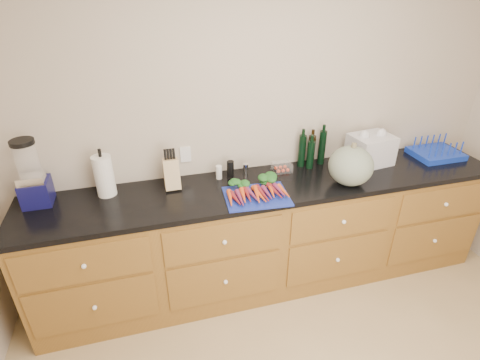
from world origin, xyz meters
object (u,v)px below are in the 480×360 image
object	(u,v)px
paper_towel	(104,176)
carrots	(255,191)
blender_appliance	(32,177)
dish_rack	(436,152)
squash	(351,166)
knife_block	(172,174)
cutting_board	(257,196)
tomato_box	(282,167)

from	to	relation	value
paper_towel	carrots	bearing A→B (deg)	-15.87
blender_appliance	dish_rack	distance (m)	3.15
squash	knife_block	distance (m)	1.31
cutting_board	carrots	bearing A→B (deg)	90.00
cutting_board	dish_rack	xyz separation A→B (m)	(1.69, 0.24, 0.03)
carrots	knife_block	size ratio (longest dim) A/B	1.91
blender_appliance	paper_towel	xyz separation A→B (m)	(0.44, 0.00, -0.06)
carrots	paper_towel	bearing A→B (deg)	164.13
knife_block	squash	bearing A→B (deg)	-12.95
carrots	paper_towel	world-z (taller)	paper_towel
carrots	knife_block	bearing A→B (deg)	154.11
squash	tomato_box	distance (m)	0.53
cutting_board	paper_towel	distance (m)	1.07
squash	knife_block	bearing A→B (deg)	167.05
cutting_board	knife_block	size ratio (longest dim) A/B	2.02
cutting_board	knife_block	xyz separation A→B (m)	(-0.55, 0.30, 0.10)
carrots	knife_block	xyz separation A→B (m)	(-0.55, 0.27, 0.08)
paper_towel	knife_block	size ratio (longest dim) A/B	1.34
knife_block	tomato_box	distance (m)	0.87
cutting_board	squash	world-z (taller)	squash
carrots	tomato_box	bearing A→B (deg)	43.28
squash	blender_appliance	bearing A→B (deg)	171.89
paper_towel	tomato_box	size ratio (longest dim) A/B	2.05
carrots	dish_rack	world-z (taller)	dish_rack
cutting_board	carrots	world-z (taller)	carrots
squash	dish_rack	xyz separation A→B (m)	(0.97, 0.23, -0.11)
blender_appliance	tomato_box	bearing A→B (deg)	0.41
squash	paper_towel	size ratio (longest dim) A/B	1.10
cutting_board	tomato_box	size ratio (longest dim) A/B	3.10
tomato_box	cutting_board	bearing A→B (deg)	-133.73
cutting_board	blender_appliance	world-z (taller)	blender_appliance
cutting_board	blender_appliance	size ratio (longest dim) A/B	0.96
blender_appliance	tomato_box	distance (m)	1.78
blender_appliance	squash	bearing A→B (deg)	-8.11
cutting_board	carrots	size ratio (longest dim) A/B	1.06
blender_appliance	knife_block	bearing A→B (deg)	-1.11
squash	tomato_box	size ratio (longest dim) A/B	2.26
carrots	squash	size ratio (longest dim) A/B	1.29
squash	blender_appliance	xyz separation A→B (m)	(-2.18, 0.31, 0.06)
carrots	cutting_board	bearing A→B (deg)	-90.00
blender_appliance	paper_towel	world-z (taller)	blender_appliance
carrots	squash	xyz separation A→B (m)	(0.72, -0.03, 0.11)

